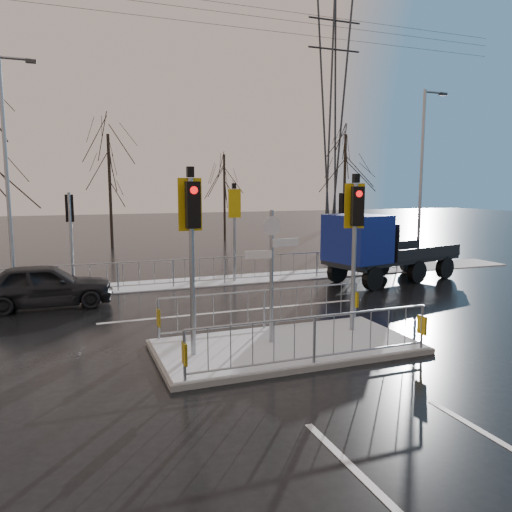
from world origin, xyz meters
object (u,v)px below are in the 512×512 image
object	(u,v)px
traffic_island	(286,333)
street_lamp_left	(8,165)
car_far_lane	(44,285)
flatbed_truck	(372,247)
street_lamp_right	(423,172)

from	to	relation	value
traffic_island	street_lamp_left	xyz separation A→B (m)	(-6.42, 9.49, 4.10)
traffic_island	car_far_lane	size ratio (longest dim) A/B	1.47
car_far_lane	flatbed_truck	world-z (taller)	flatbed_truck
traffic_island	flatbed_truck	world-z (taller)	traffic_island
flatbed_truck	street_lamp_right	world-z (taller)	street_lamp_right
street_lamp_right	street_lamp_left	xyz separation A→B (m)	(-17.00, 1.00, 0.10)
traffic_island	car_far_lane	xyz separation A→B (m)	(-5.35, 6.38, 0.31)
flatbed_truck	traffic_island	bearing A→B (deg)	-136.56
car_far_lane	traffic_island	bearing A→B (deg)	-139.91
car_far_lane	street_lamp_right	world-z (taller)	street_lamp_right
traffic_island	street_lamp_left	world-z (taller)	street_lamp_left
street_lamp_right	street_lamp_left	distance (m)	17.03
car_far_lane	street_lamp_right	size ratio (longest dim) A/B	0.51
flatbed_truck	street_lamp_right	bearing A→B (deg)	30.33
street_lamp_left	street_lamp_right	bearing A→B (deg)	-3.37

